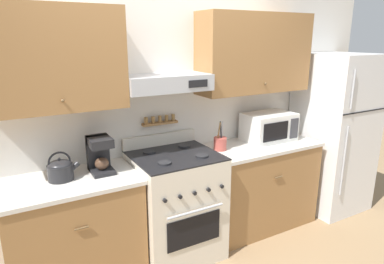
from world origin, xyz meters
name	(u,v)px	position (x,y,z in m)	size (l,w,h in m)	color
wall_back	(163,93)	(0.05, 0.58, 1.45)	(5.20, 0.46, 2.55)	silver
counter_left	(75,232)	(-0.87, 0.32, 0.45)	(1.01, 0.63, 0.90)	olive
counter_right	(257,184)	(0.97, 0.32, 0.45)	(1.22, 0.63, 0.90)	olive
stove_range	(176,204)	(0.00, 0.28, 0.48)	(0.73, 0.70, 1.07)	beige
refrigerator	(333,133)	(2.01, 0.25, 0.89)	(0.72, 0.75, 1.77)	white
tea_kettle	(61,169)	(-0.93, 0.35, 0.98)	(0.24, 0.19, 0.22)	#232326
coffee_maker	(99,153)	(-0.62, 0.38, 1.04)	(0.17, 0.24, 0.29)	black
microwave	(269,127)	(1.14, 0.37, 1.04)	(0.52, 0.35, 0.29)	white
utensil_crock	(220,143)	(0.52, 0.35, 0.96)	(0.12, 0.12, 0.28)	#B24C42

